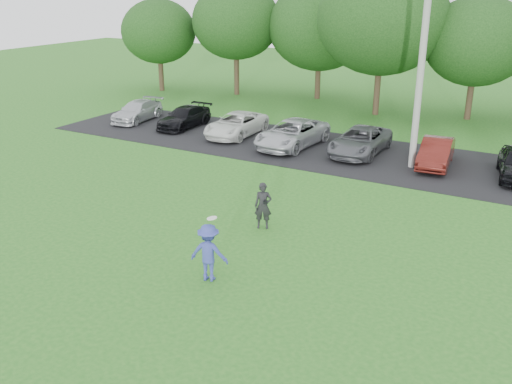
{
  "coord_description": "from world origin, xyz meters",
  "views": [
    {
      "loc": [
        8.19,
        -11.07,
        7.53
      ],
      "look_at": [
        0.0,
        3.5,
        1.3
      ],
      "focal_mm": 40.0,
      "sensor_mm": 36.0,
      "label": 1
    }
  ],
  "objects": [
    {
      "name": "parking_lot",
      "position": [
        0.0,
        13.0,
        0.01
      ],
      "size": [
        32.0,
        6.5,
        0.03
      ],
      "primitive_type": "cube",
      "color": "black",
      "rests_on": "ground"
    },
    {
      "name": "parked_cars",
      "position": [
        -0.55,
        13.13,
        0.62
      ],
      "size": [
        28.44,
        4.92,
        1.25
      ],
      "color": "silver",
      "rests_on": "parking_lot"
    },
    {
      "name": "frisbee_player",
      "position": [
        0.49,
        0.09,
        0.8
      ],
      "size": [
        1.14,
        0.82,
        1.82
      ],
      "color": "#3942A1",
      "rests_on": "ground"
    },
    {
      "name": "tree_row",
      "position": [
        1.51,
        22.76,
        4.91
      ],
      "size": [
        42.39,
        9.85,
        8.64
      ],
      "color": "#38281C",
      "rests_on": "ground"
    },
    {
      "name": "ground",
      "position": [
        0.0,
        0.0,
        0.0
      ],
      "size": [
        100.0,
        100.0,
        0.0
      ],
      "primitive_type": "plane",
      "color": "#256B1E",
      "rests_on": "ground"
    },
    {
      "name": "utility_pole",
      "position": [
        2.61,
        12.45,
        5.48
      ],
      "size": [
        0.28,
        0.28,
        10.96
      ],
      "primitive_type": "cylinder",
      "color": "#A1A09C",
      "rests_on": "ground"
    },
    {
      "name": "camera_bystander",
      "position": [
        0.12,
        3.76,
        0.76
      ],
      "size": [
        0.66,
        0.56,
        1.53
      ],
      "color": "black",
      "rests_on": "ground"
    }
  ]
}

